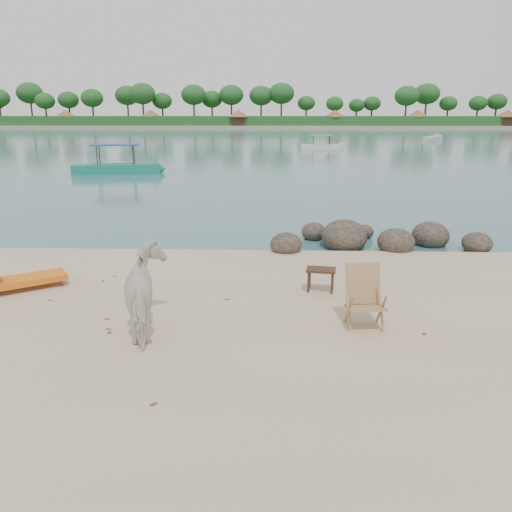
{
  "coord_description": "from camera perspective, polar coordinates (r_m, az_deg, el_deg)",
  "views": [
    {
      "loc": [
        0.53,
        -7.42,
        3.69
      ],
      "look_at": [
        0.22,
        2.0,
        1.0
      ],
      "focal_mm": 35.0,
      "sensor_mm": 36.0,
      "label": 1
    }
  ],
  "objects": [
    {
      "name": "water",
      "position": [
        97.49,
        1.64,
        13.77
      ],
      "size": [
        400.0,
        400.0,
        0.0
      ],
      "primitive_type": "plane",
      "color": "#36636D",
      "rests_on": "ground"
    },
    {
      "name": "far_shore",
      "position": [
        177.46,
        1.8,
        14.75
      ],
      "size": [
        420.0,
        90.0,
        1.4
      ],
      "primitive_type": "cube",
      "color": "tan",
      "rests_on": "ground"
    },
    {
      "name": "far_scenery",
      "position": [
        144.12,
        1.77,
        15.72
      ],
      "size": [
        420.0,
        18.0,
        9.5
      ],
      "color": "#1E4C1E",
      "rests_on": "ground"
    },
    {
      "name": "boulders",
      "position": [
        14.87,
        13.2,
        1.89
      ],
      "size": [
        6.26,
        2.71,
        0.99
      ],
      "rotation": [
        0.0,
        0.0,
        0.19
      ],
      "color": "#2E261F",
      "rests_on": "ground"
    },
    {
      "name": "cow",
      "position": [
        8.74,
        -12.17,
        -4.15
      ],
      "size": [
        1.27,
        1.91,
        1.48
      ],
      "primitive_type": "imported",
      "rotation": [
        0.0,
        0.0,
        3.43
      ],
      "color": "silver",
      "rests_on": "ground"
    },
    {
      "name": "side_table",
      "position": [
        10.75,
        7.4,
        -2.88
      ],
      "size": [
        0.67,
        0.49,
        0.5
      ],
      "primitive_type": null,
      "rotation": [
        0.0,
        0.0,
        -0.16
      ],
      "color": "black",
      "rests_on": "ground"
    },
    {
      "name": "lounge_chair",
      "position": [
        11.91,
        -24.68,
        -2.15
      ],
      "size": [
        1.99,
        1.68,
        0.58
      ],
      "primitive_type": null,
      "rotation": [
        0.0,
        0.0,
        0.61
      ],
      "color": "orange",
      "rests_on": "ground"
    },
    {
      "name": "deck_chair",
      "position": [
        9.01,
        12.4,
        -4.93
      ],
      "size": [
        0.74,
        0.81,
        1.08
      ],
      "primitive_type": null,
      "rotation": [
        0.0,
        0.0,
        0.08
      ],
      "color": "tan",
      "rests_on": "ground"
    },
    {
      "name": "boat_near",
      "position": [
        33.96,
        -15.76,
        11.67
      ],
      "size": [
        6.34,
        2.59,
        3.01
      ],
      "primitive_type": null,
      "rotation": [
        0.0,
        0.0,
        0.2
      ],
      "color": "#187A6A",
      "rests_on": "water"
    },
    {
      "name": "boat_mid",
      "position": [
        56.94,
        7.49,
        13.33
      ],
      "size": [
        5.02,
        1.34,
        2.44
      ],
      "primitive_type": null,
      "rotation": [
        0.0,
        0.0,
        -0.05
      ],
      "color": "silver",
      "rests_on": "water"
    },
    {
      "name": "boat_far",
      "position": [
        78.55,
        19.56,
        12.63
      ],
      "size": [
        4.51,
        5.98,
        0.72
      ],
      "primitive_type": null,
      "rotation": [
        0.0,
        0.0,
        1.0
      ],
      "color": "#B8B7B3",
      "rests_on": "water"
    },
    {
      "name": "dead_leaves",
      "position": [
        9.7,
        -13.52,
        -6.86
      ],
      "size": [
        7.61,
        5.41,
        0.0
      ],
      "color": "brown",
      "rests_on": "ground"
    }
  ]
}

